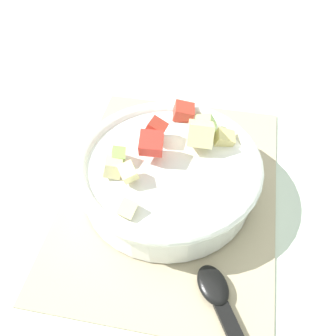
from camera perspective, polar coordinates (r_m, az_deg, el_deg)
name	(u,v)px	position (r m, az deg, el deg)	size (l,w,h in m)	color
ground_plane	(171,193)	(0.61, 0.47, -3.64)	(2.40, 2.40, 0.00)	silver
placemat	(171,192)	(0.60, 0.47, -3.46)	(0.43, 0.31, 0.01)	tan
salad_bowl	(168,171)	(0.57, 0.03, -0.49)	(0.27, 0.27, 0.11)	white
serving_spoon	(225,311)	(0.50, 8.15, -19.75)	(0.18, 0.12, 0.01)	black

